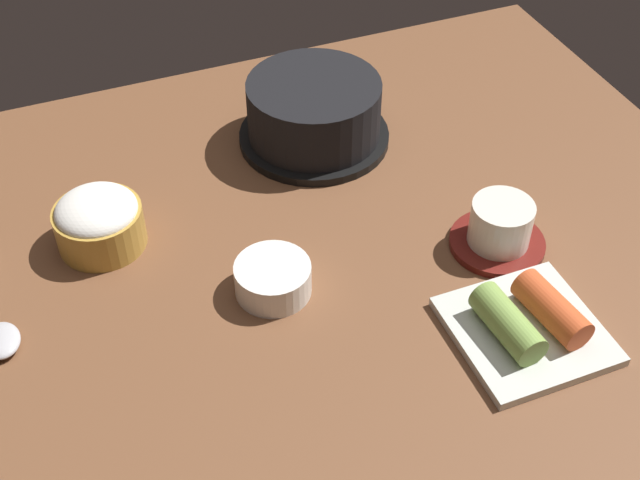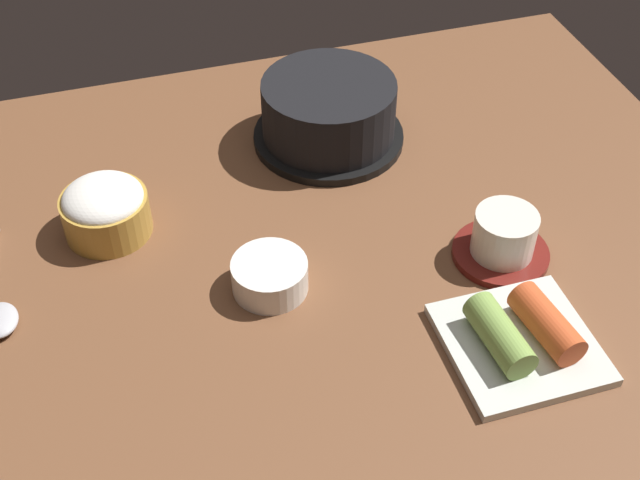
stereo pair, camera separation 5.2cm
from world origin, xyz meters
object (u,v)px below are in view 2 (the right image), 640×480
at_px(banchan_cup_center, 270,275).
at_px(kimchi_plate, 521,337).
at_px(tea_cup_with_saucer, 503,238).
at_px(rice_bowl, 105,209).
at_px(stone_pot, 329,112).

distance_m(banchan_cup_center, kimchi_plate, 0.25).
height_order(tea_cup_with_saucer, kimchi_plate, tea_cup_with_saucer).
height_order(banchan_cup_center, kimchi_plate, kimchi_plate).
height_order(rice_bowl, kimchi_plate, rice_bowl).
relative_size(rice_bowl, banchan_cup_center, 1.21).
bearing_deg(tea_cup_with_saucer, kimchi_plate, -107.53).
bearing_deg(rice_bowl, banchan_cup_center, -42.56).
bearing_deg(tea_cup_with_saucer, banchan_cup_center, 173.80).
xyz_separation_m(tea_cup_with_saucer, kimchi_plate, (-0.04, -0.12, -0.01)).
bearing_deg(rice_bowl, tea_cup_with_saucer, -22.40).
distance_m(rice_bowl, kimchi_plate, 0.45).
xyz_separation_m(rice_bowl, banchan_cup_center, (0.14, -0.13, -0.01)).
distance_m(tea_cup_with_saucer, banchan_cup_center, 0.24).
relative_size(tea_cup_with_saucer, banchan_cup_center, 1.32).
height_order(stone_pot, rice_bowl, stone_pot).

